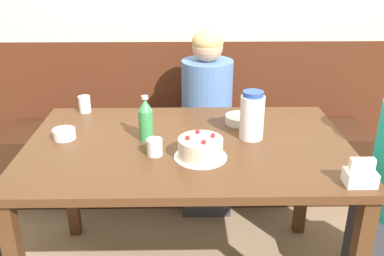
{
  "coord_description": "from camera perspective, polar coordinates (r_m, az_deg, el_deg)",
  "views": [
    {
      "loc": [
        -0.01,
        -1.71,
        1.57
      ],
      "look_at": [
        0.02,
        0.05,
        0.82
      ],
      "focal_mm": 40.0,
      "sensor_mm": 36.0,
      "label": 1
    }
  ],
  "objects": [
    {
      "name": "back_wall",
      "position": [
        2.78,
        -0.82,
        16.5
      ],
      "size": [
        4.8,
        0.04,
        2.5
      ],
      "color": "#4C2314",
      "rests_on": "ground_plane"
    },
    {
      "name": "dining_table",
      "position": [
        1.93,
        -0.6,
        -4.45
      ],
      "size": [
        1.42,
        0.9,
        0.77
      ],
      "color": "#4C2D19",
      "rests_on": "ground_plane"
    },
    {
      "name": "bowl_rice_small",
      "position": [
        2.01,
        -16.68,
        -0.75
      ],
      "size": [
        0.1,
        0.1,
        0.04
      ],
      "color": "white",
      "rests_on": "dining_table"
    },
    {
      "name": "water_pitcher",
      "position": [
        1.92,
        8.01,
        1.64
      ],
      "size": [
        0.11,
        0.11,
        0.22
      ],
      "color": "white",
      "rests_on": "dining_table"
    },
    {
      "name": "soju_bottle",
      "position": [
        1.89,
        -6.19,
        1.16
      ],
      "size": [
        0.06,
        0.06,
        0.21
      ],
      "color": "#388E4C",
      "rests_on": "dining_table"
    },
    {
      "name": "person_grey_tee",
      "position": [
        2.64,
        1.94,
        -0.28
      ],
      "size": [
        0.3,
        0.34,
        1.14
      ],
      "rotation": [
        0.0,
        0.0,
        -1.57
      ],
      "color": "#33333D",
      "rests_on": "ground_plane"
    },
    {
      "name": "bench_seat",
      "position": [
        2.87,
        -0.69,
        -4.59
      ],
      "size": [
        2.34,
        0.38,
        0.47
      ],
      "color": "#381E11",
      "rests_on": "ground_plane"
    },
    {
      "name": "glass_water_tall",
      "position": [
        2.29,
        -14.13,
        3.1
      ],
      "size": [
        0.06,
        0.06,
        0.09
      ],
      "color": "silver",
      "rests_on": "dining_table"
    },
    {
      "name": "bowl_soup_white",
      "position": [
        2.1,
        6.34,
        1.15
      ],
      "size": [
        0.14,
        0.14,
        0.04
      ],
      "color": "white",
      "rests_on": "dining_table"
    },
    {
      "name": "glass_tumbler_short",
      "position": [
        1.77,
        -5.01,
        -2.54
      ],
      "size": [
        0.07,
        0.07,
        0.07
      ],
      "color": "silver",
      "rests_on": "dining_table"
    },
    {
      "name": "napkin_holder",
      "position": [
        1.67,
        21.53,
        -5.86
      ],
      "size": [
        0.11,
        0.08,
        0.11
      ],
      "color": "white",
      "rests_on": "dining_table"
    },
    {
      "name": "birthday_cake",
      "position": [
        1.74,
        1.14,
        -2.72
      ],
      "size": [
        0.22,
        0.22,
        0.1
      ],
      "color": "white",
      "rests_on": "dining_table"
    }
  ]
}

